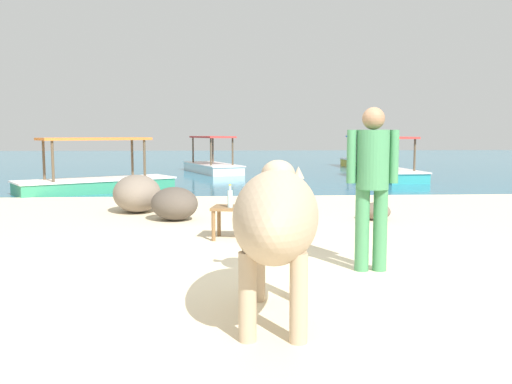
% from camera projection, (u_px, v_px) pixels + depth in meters
% --- Properties ---
extents(sand_beach, '(18.00, 14.00, 0.04)m').
position_uv_depth(sand_beach, '(280.00, 282.00, 5.22)').
color(sand_beach, beige).
rests_on(sand_beach, ground).
extents(water_surface, '(60.00, 36.00, 0.03)m').
position_uv_depth(water_surface, '(233.00, 162.00, 27.06)').
color(water_surface, teal).
rests_on(water_surface, ground).
extents(cow, '(0.83, 2.08, 1.16)m').
position_uv_depth(cow, '(277.00, 215.00, 4.08)').
color(cow, tan).
rests_on(cow, sand_beach).
extents(low_bench_table, '(0.83, 0.58, 0.42)m').
position_uv_depth(low_bench_table, '(242.00, 212.00, 7.17)').
color(low_bench_table, brown).
rests_on(low_bench_table, sand_beach).
extents(bottle, '(0.07, 0.07, 0.30)m').
position_uv_depth(bottle, '(230.00, 198.00, 7.09)').
color(bottle, '#A3C6D1').
rests_on(bottle, low_bench_table).
extents(person_standing, '(0.51, 0.32, 1.62)m').
position_uv_depth(person_standing, '(372.00, 176.00, 5.46)').
color(person_standing, '#428956').
rests_on(person_standing, sand_beach).
extents(shore_rock_large, '(0.62, 0.65, 0.27)m').
position_uv_depth(shore_rock_large, '(375.00, 211.00, 8.81)').
color(shore_rock_large, '#6B5B4C').
rests_on(shore_rock_large, sand_beach).
extents(shore_rock_medium, '(0.99, 1.18, 0.65)m').
position_uv_depth(shore_rock_medium, '(137.00, 194.00, 9.63)').
color(shore_rock_medium, gray).
rests_on(shore_rock_medium, sand_beach).
extents(shore_rock_small, '(1.04, 1.06, 0.53)m').
position_uv_depth(shore_rock_small, '(174.00, 204.00, 8.75)').
color(shore_rock_small, brown).
rests_on(shore_rock_small, sand_beach).
extents(boat_green, '(3.74, 2.89, 1.29)m').
position_uv_depth(boat_green, '(96.00, 180.00, 13.20)').
color(boat_green, '#338E66').
rests_on(boat_green, water_surface).
extents(boat_teal, '(1.41, 3.74, 1.29)m').
position_uv_depth(boat_teal, '(388.00, 170.00, 16.91)').
color(boat_teal, teal).
rests_on(boat_teal, water_surface).
extents(boat_yellow, '(1.24, 3.70, 1.29)m').
position_uv_depth(boat_yellow, '(364.00, 161.00, 22.58)').
color(boat_yellow, gold).
rests_on(boat_yellow, water_surface).
extents(boat_white, '(2.28, 3.85, 1.29)m').
position_uv_depth(boat_white, '(212.00, 165.00, 19.71)').
color(boat_white, white).
rests_on(boat_white, water_surface).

